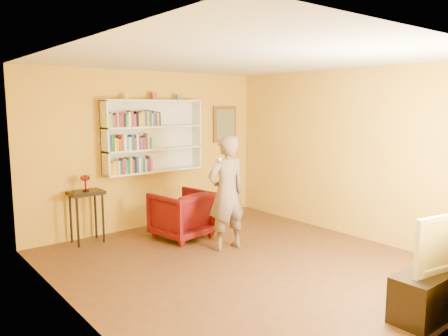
{
  "coord_description": "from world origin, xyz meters",
  "views": [
    {
      "loc": [
        -3.74,
        -4.21,
        2.13
      ],
      "look_at": [
        0.25,
        0.75,
        1.21
      ],
      "focal_mm": 35.0,
      "sensor_mm": 36.0,
      "label": 1
    }
  ],
  "objects_px": {
    "bookshelf": "(152,136)",
    "tv_cabinet": "(438,289)",
    "person": "(227,193)",
    "armchair": "(182,214)",
    "television": "(441,240)",
    "console_table": "(86,200)",
    "ruby_lustre": "(85,179)"
  },
  "relations": [
    {
      "from": "person",
      "to": "tv_cabinet",
      "type": "bearing_deg",
      "value": 105.48
    },
    {
      "from": "bookshelf",
      "to": "console_table",
      "type": "xyz_separation_m",
      "value": [
        -1.27,
        -0.16,
        -0.92
      ]
    },
    {
      "from": "ruby_lustre",
      "to": "person",
      "type": "xyz_separation_m",
      "value": [
        1.5,
        -1.58,
        -0.15
      ]
    },
    {
      "from": "tv_cabinet",
      "to": "television",
      "type": "height_order",
      "value": "television"
    },
    {
      "from": "armchair",
      "to": "television",
      "type": "xyz_separation_m",
      "value": [
        0.67,
        -3.79,
        0.38
      ]
    },
    {
      "from": "ruby_lustre",
      "to": "person",
      "type": "distance_m",
      "value": 2.19
    },
    {
      "from": "armchair",
      "to": "person",
      "type": "bearing_deg",
      "value": 95.26
    },
    {
      "from": "bookshelf",
      "to": "tv_cabinet",
      "type": "relative_size",
      "value": 1.37
    },
    {
      "from": "armchair",
      "to": "television",
      "type": "distance_m",
      "value": 3.87
    },
    {
      "from": "console_table",
      "to": "ruby_lustre",
      "type": "height_order",
      "value": "ruby_lustre"
    },
    {
      "from": "ruby_lustre",
      "to": "bookshelf",
      "type": "bearing_deg",
      "value": 7.16
    },
    {
      "from": "armchair",
      "to": "ruby_lustre",
      "type": "bearing_deg",
      "value": -36.94
    },
    {
      "from": "tv_cabinet",
      "to": "television",
      "type": "relative_size",
      "value": 1.28
    },
    {
      "from": "person",
      "to": "television",
      "type": "xyz_separation_m",
      "value": [
        0.46,
        -2.92,
        -0.08
      ]
    },
    {
      "from": "bookshelf",
      "to": "television",
      "type": "height_order",
      "value": "bookshelf"
    },
    {
      "from": "person",
      "to": "television",
      "type": "relative_size",
      "value": 1.65
    },
    {
      "from": "ruby_lustre",
      "to": "television",
      "type": "bearing_deg",
      "value": -66.45
    },
    {
      "from": "ruby_lustre",
      "to": "armchair",
      "type": "xyz_separation_m",
      "value": [
        1.29,
        -0.71,
        -0.62
      ]
    },
    {
      "from": "console_table",
      "to": "ruby_lustre",
      "type": "xyz_separation_m",
      "value": [
        0.0,
        -0.0,
        0.32
      ]
    },
    {
      "from": "ruby_lustre",
      "to": "person",
      "type": "height_order",
      "value": "person"
    },
    {
      "from": "console_table",
      "to": "armchair",
      "type": "height_order",
      "value": "console_table"
    },
    {
      "from": "bookshelf",
      "to": "television",
      "type": "relative_size",
      "value": 1.75
    },
    {
      "from": "person",
      "to": "tv_cabinet",
      "type": "distance_m",
      "value": 3.01
    },
    {
      "from": "armchair",
      "to": "console_table",
      "type": "bearing_deg",
      "value": -36.94
    },
    {
      "from": "tv_cabinet",
      "to": "person",
      "type": "bearing_deg",
      "value": 98.94
    },
    {
      "from": "ruby_lustre",
      "to": "tv_cabinet",
      "type": "xyz_separation_m",
      "value": [
        1.96,
        -4.5,
        -0.76
      ]
    },
    {
      "from": "tv_cabinet",
      "to": "armchair",
      "type": "bearing_deg",
      "value": 100.01
    },
    {
      "from": "bookshelf",
      "to": "person",
      "type": "bearing_deg",
      "value": -82.44
    },
    {
      "from": "bookshelf",
      "to": "tv_cabinet",
      "type": "xyz_separation_m",
      "value": [
        0.69,
        -4.66,
        -1.36
      ]
    },
    {
      "from": "ruby_lustre",
      "to": "tv_cabinet",
      "type": "height_order",
      "value": "ruby_lustre"
    },
    {
      "from": "console_table",
      "to": "tv_cabinet",
      "type": "distance_m",
      "value": 4.93
    },
    {
      "from": "console_table",
      "to": "television",
      "type": "relative_size",
      "value": 0.8
    }
  ]
}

